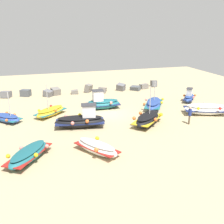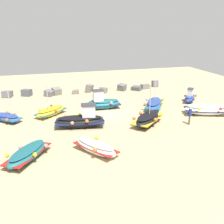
{
  "view_description": "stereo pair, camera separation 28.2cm",
  "coord_description": "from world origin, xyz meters",
  "px_view_note": "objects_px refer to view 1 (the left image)",
  "views": [
    {
      "loc": [
        -7.5,
        -25.98,
        9.29
      ],
      "look_at": [
        -0.26,
        -2.26,
        0.9
      ],
      "focal_mm": 42.0,
      "sensor_mm": 36.0,
      "label": 1
    },
    {
      "loc": [
        -7.23,
        -26.06,
        9.29
      ],
      "look_at": [
        -0.26,
        -2.26,
        0.9
      ],
      "focal_mm": 42.0,
      "sensor_mm": 36.0,
      "label": 2
    }
  ],
  "objects_px": {
    "fishing_boat_6": "(148,119)",
    "fishing_boat_7": "(51,112)",
    "fishing_boat_0": "(154,104)",
    "fishing_boat_9": "(97,147)",
    "fishing_boat_5": "(102,103)",
    "fishing_boat_4": "(29,154)",
    "person_walking": "(190,114)",
    "fishing_boat_2": "(206,109)",
    "fishing_boat_3": "(7,118)",
    "fishing_boat_1": "(81,120)",
    "fishing_boat_8": "(189,97)"
  },
  "relations": [
    {
      "from": "fishing_boat_2",
      "to": "fishing_boat_7",
      "type": "distance_m",
      "value": 16.63
    },
    {
      "from": "fishing_boat_5",
      "to": "fishing_boat_6",
      "type": "height_order",
      "value": "fishing_boat_6"
    },
    {
      "from": "fishing_boat_5",
      "to": "fishing_boat_7",
      "type": "distance_m",
      "value": 5.94
    },
    {
      "from": "fishing_boat_5",
      "to": "person_walking",
      "type": "distance_m",
      "value": 9.9
    },
    {
      "from": "fishing_boat_2",
      "to": "fishing_boat_6",
      "type": "distance_m",
      "value": 7.31
    },
    {
      "from": "fishing_boat_2",
      "to": "fishing_boat_7",
      "type": "height_order",
      "value": "fishing_boat_7"
    },
    {
      "from": "person_walking",
      "to": "fishing_boat_9",
      "type": "bearing_deg",
      "value": 61.45
    },
    {
      "from": "person_walking",
      "to": "fishing_boat_0",
      "type": "bearing_deg",
      "value": -35.82
    },
    {
      "from": "fishing_boat_8",
      "to": "fishing_boat_9",
      "type": "bearing_deg",
      "value": -13.9
    },
    {
      "from": "fishing_boat_2",
      "to": "fishing_boat_4",
      "type": "relative_size",
      "value": 1.18
    },
    {
      "from": "fishing_boat_6",
      "to": "fishing_boat_7",
      "type": "bearing_deg",
      "value": -74.1
    },
    {
      "from": "fishing_boat_2",
      "to": "fishing_boat_9",
      "type": "height_order",
      "value": "fishing_boat_2"
    },
    {
      "from": "fishing_boat_5",
      "to": "fishing_boat_4",
      "type": "bearing_deg",
      "value": 51.91
    },
    {
      "from": "fishing_boat_0",
      "to": "fishing_boat_9",
      "type": "bearing_deg",
      "value": -13.43
    },
    {
      "from": "fishing_boat_1",
      "to": "fishing_boat_7",
      "type": "height_order",
      "value": "fishing_boat_7"
    },
    {
      "from": "fishing_boat_3",
      "to": "fishing_boat_5",
      "type": "bearing_deg",
      "value": -127.9
    },
    {
      "from": "fishing_boat_4",
      "to": "fishing_boat_9",
      "type": "distance_m",
      "value": 4.93
    },
    {
      "from": "fishing_boat_0",
      "to": "fishing_boat_9",
      "type": "distance_m",
      "value": 12.65
    },
    {
      "from": "fishing_boat_2",
      "to": "person_walking",
      "type": "height_order",
      "value": "person_walking"
    },
    {
      "from": "fishing_boat_4",
      "to": "person_walking",
      "type": "relative_size",
      "value": 2.47
    },
    {
      "from": "fishing_boat_3",
      "to": "person_walking",
      "type": "height_order",
      "value": "fishing_boat_3"
    },
    {
      "from": "fishing_boat_5",
      "to": "fishing_boat_3",
      "type": "bearing_deg",
      "value": 8.76
    },
    {
      "from": "fishing_boat_6",
      "to": "fishing_boat_7",
      "type": "xyz_separation_m",
      "value": [
        -8.78,
        5.35,
        -0.1
      ]
    },
    {
      "from": "fishing_boat_0",
      "to": "fishing_boat_8",
      "type": "distance_m",
      "value": 5.61
    },
    {
      "from": "fishing_boat_2",
      "to": "fishing_boat_8",
      "type": "bearing_deg",
      "value": -82.37
    },
    {
      "from": "fishing_boat_6",
      "to": "fishing_boat_0",
      "type": "bearing_deg",
      "value": -164.32
    },
    {
      "from": "fishing_boat_3",
      "to": "fishing_boat_8",
      "type": "height_order",
      "value": "fishing_boat_3"
    },
    {
      "from": "fishing_boat_1",
      "to": "fishing_boat_9",
      "type": "height_order",
      "value": "fishing_boat_1"
    },
    {
      "from": "fishing_boat_8",
      "to": "fishing_boat_7",
      "type": "bearing_deg",
      "value": -47.41
    },
    {
      "from": "fishing_boat_6",
      "to": "fishing_boat_8",
      "type": "distance_m",
      "value": 10.16
    },
    {
      "from": "fishing_boat_7",
      "to": "person_walking",
      "type": "bearing_deg",
      "value": -68.24
    },
    {
      "from": "fishing_boat_2",
      "to": "fishing_boat_3",
      "type": "distance_m",
      "value": 20.67
    },
    {
      "from": "fishing_boat_4",
      "to": "fishing_boat_8",
      "type": "distance_m",
      "value": 21.66
    },
    {
      "from": "fishing_boat_9",
      "to": "person_walking",
      "type": "height_order",
      "value": "person_walking"
    },
    {
      "from": "fishing_boat_3",
      "to": "fishing_boat_4",
      "type": "xyz_separation_m",
      "value": [
        2.04,
        -8.62,
        0.04
      ]
    },
    {
      "from": "fishing_boat_2",
      "to": "fishing_boat_9",
      "type": "bearing_deg",
      "value": 41.3
    },
    {
      "from": "fishing_boat_1",
      "to": "fishing_boat_3",
      "type": "relative_size",
      "value": 1.56
    },
    {
      "from": "fishing_boat_7",
      "to": "fishing_boat_2",
      "type": "bearing_deg",
      "value": -56.72
    },
    {
      "from": "fishing_boat_2",
      "to": "fishing_boat_3",
      "type": "height_order",
      "value": "fishing_boat_3"
    },
    {
      "from": "fishing_boat_1",
      "to": "person_walking",
      "type": "xyz_separation_m",
      "value": [
        10.19,
        -2.27,
        0.31
      ]
    },
    {
      "from": "fishing_boat_7",
      "to": "fishing_boat_9",
      "type": "bearing_deg",
      "value": -115.93
    },
    {
      "from": "fishing_boat_2",
      "to": "person_walking",
      "type": "relative_size",
      "value": 2.91
    },
    {
      "from": "person_walking",
      "to": "fishing_boat_4",
      "type": "bearing_deg",
      "value": 54.26
    },
    {
      "from": "fishing_boat_1",
      "to": "fishing_boat_3",
      "type": "bearing_deg",
      "value": 162.54
    },
    {
      "from": "fishing_boat_4",
      "to": "fishing_boat_5",
      "type": "distance_m",
      "value": 12.9
    },
    {
      "from": "fishing_boat_0",
      "to": "fishing_boat_6",
      "type": "distance_m",
      "value": 5.42
    },
    {
      "from": "fishing_boat_3",
      "to": "fishing_boat_7",
      "type": "relative_size",
      "value": 0.85
    },
    {
      "from": "fishing_boat_7",
      "to": "fishing_boat_9",
      "type": "xyz_separation_m",
      "value": [
        2.67,
        -9.67,
        0.01
      ]
    },
    {
      "from": "fishing_boat_3",
      "to": "person_walking",
      "type": "relative_size",
      "value": 1.81
    },
    {
      "from": "fishing_boat_1",
      "to": "fishing_boat_6",
      "type": "xyz_separation_m",
      "value": [
        6.28,
        -1.19,
        -0.15
      ]
    }
  ]
}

